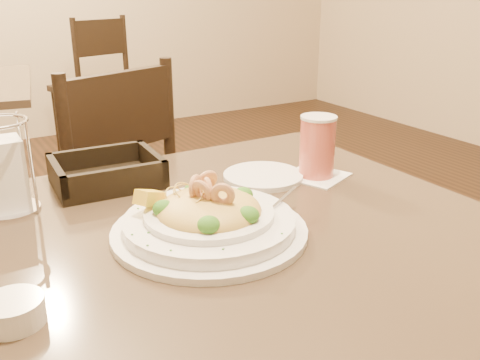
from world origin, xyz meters
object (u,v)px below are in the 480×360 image
napkin_caddy (4,173)px  butter_ramekin (13,312)px  main_table (245,336)px  dining_chair_far (94,82)px  side_plate (263,176)px  dining_chair_near (102,200)px  pasta_bowl (209,218)px  drink_glass (317,147)px  bread_basket (107,175)px

napkin_caddy → butter_ramekin: size_ratio=2.28×
main_table → butter_ramekin: butter_ramekin is taller
dining_chair_far → side_plate: (-0.40, -2.68, 0.25)m
dining_chair_near → butter_ramekin: (-0.38, -0.92, 0.26)m
pasta_bowl → butter_ramekin: bearing=-163.9°
napkin_caddy → main_table: bearing=-39.4°
main_table → drink_glass: drink_glass is taller
butter_ramekin → side_plate: bearing=26.5°
dining_chair_near → butter_ramekin: dining_chair_near is taller
drink_glass → butter_ramekin: bearing=-161.0°
dining_chair_near → side_plate: bearing=86.4°
napkin_caddy → pasta_bowl: bearing=-45.8°
dining_chair_near → bread_basket: size_ratio=4.13×
dining_chair_far → napkin_caddy: size_ratio=5.26×
main_table → butter_ramekin: (-0.40, -0.09, 0.25)m
dining_chair_near → bread_basket: bearing=57.0°
dining_chair_far → side_plate: bearing=66.9°
pasta_bowl → bread_basket: size_ratio=1.61×
dining_chair_near → bread_basket: 0.58m
side_plate → butter_ramekin: butter_ramekin is taller
dining_chair_near → napkin_caddy: bearing=39.8°
bread_basket → side_plate: bread_basket is taller
main_table → side_plate: bearing=49.5°
pasta_bowl → main_table: bearing=-1.7°
pasta_bowl → drink_glass: bearing=21.6°
pasta_bowl → napkin_caddy: bearing=134.2°
napkin_caddy → side_plate: 0.52m
butter_ramekin → bread_basket: bearing=58.7°
dining_chair_near → dining_chair_far: 2.12m
dining_chair_near → bread_basket: (-0.12, -0.50, 0.26)m
drink_glass → napkin_caddy: (-0.61, 0.15, 0.01)m
pasta_bowl → butter_ramekin: size_ratio=4.68×
pasta_bowl → napkin_caddy: 0.40m
pasta_bowl → bread_basket: (-0.07, 0.32, -0.01)m
bread_basket → dining_chair_near: bearing=76.5°
main_table → drink_glass: (0.26, 0.14, 0.30)m
dining_chair_near → drink_glass: (0.29, -0.69, 0.31)m
napkin_caddy → butter_ramekin: (-0.05, -0.38, -0.06)m
dining_chair_far → dining_chair_near: bearing=59.5°
dining_chair_near → butter_ramekin: 1.03m
butter_ramekin → pasta_bowl: bearing=16.1°
dining_chair_near → napkin_caddy: (-0.32, -0.54, 0.32)m
side_plate → dining_chair_far: bearing=81.5°
dining_chair_near → main_table: bearing=72.2°
pasta_bowl → side_plate: bearing=38.5°
bread_basket → napkin_caddy: size_ratio=1.28×
main_table → butter_ramekin: size_ratio=11.59×
drink_glass → butter_ramekin: 0.70m
napkin_caddy → side_plate: bearing=-11.2°
dining_chair_far → butter_ramekin: dining_chair_far is taller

